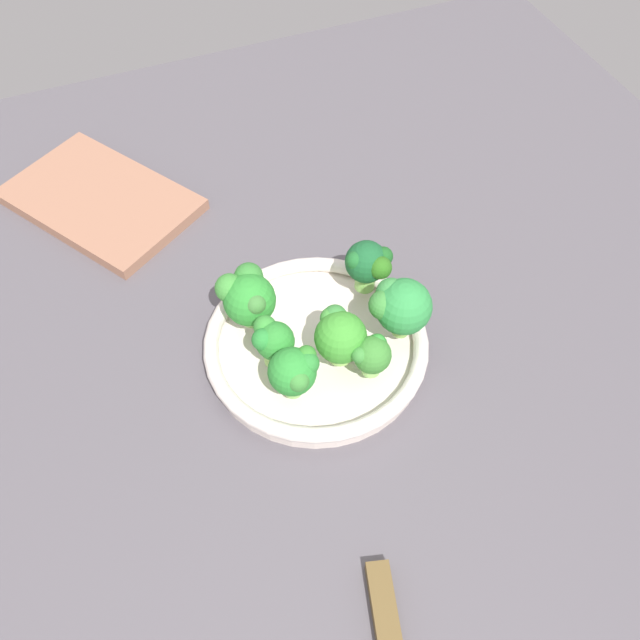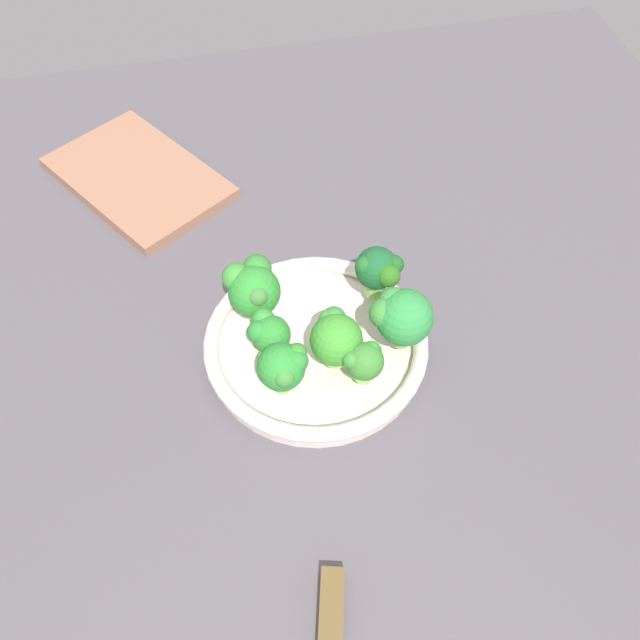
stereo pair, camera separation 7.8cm
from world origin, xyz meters
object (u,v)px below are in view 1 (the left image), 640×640
object	(u,v)px
broccoli_floret_5	(372,354)
cutting_board	(101,200)
broccoli_floret_1	(368,263)
bowl	(320,344)
broccoli_floret_0	(247,296)
broccoli_floret_4	(399,304)
broccoli_floret_3	(272,339)
broccoli_floret_2	(340,335)
broccoli_floret_6	(295,371)

from	to	relation	value
broccoli_floret_5	cutting_board	distance (cm)	46.04
broccoli_floret_1	bowl	bearing A→B (deg)	120.81
broccoli_floret_0	broccoli_floret_4	size ratio (longest dim) A/B	0.91
broccoli_floret_3	cutting_board	world-z (taller)	broccoli_floret_3
broccoli_floret_5	broccoli_floret_1	bearing A→B (deg)	-21.74
broccoli_floret_2	cutting_board	bearing A→B (deg)	27.71
broccoli_floret_1	cutting_board	world-z (taller)	broccoli_floret_1
broccoli_floret_2	broccoli_floret_5	bearing A→B (deg)	-142.30
broccoli_floret_2	broccoli_floret_5	xyz separation A→B (cm)	(-3.12, -2.41, -0.49)
broccoli_floret_4	broccoli_floret_6	bearing A→B (deg)	104.41
bowl	cutting_board	distance (cm)	38.69
broccoli_floret_0	broccoli_floret_1	xyz separation A→B (cm)	(-0.77, -14.19, 0.32)
broccoli_floret_5	broccoli_floret_4	bearing A→B (deg)	-51.53
bowl	broccoli_floret_1	bearing A→B (deg)	-59.19
broccoli_floret_0	cutting_board	bearing A→B (deg)	22.72
broccoli_floret_2	cutting_board	world-z (taller)	broccoli_floret_2
broccoli_floret_2	broccoli_floret_3	distance (cm)	7.22
bowl	cutting_board	bearing A→B (deg)	28.44
broccoli_floret_0	broccoli_floret_4	world-z (taller)	broccoli_floret_4
broccoli_floret_1	broccoli_floret_3	size ratio (longest dim) A/B	1.20
broccoli_floret_3	broccoli_floret_6	size ratio (longest dim) A/B	0.89
broccoli_floret_2	cutting_board	distance (cm)	42.24
bowl	broccoli_floret_6	distance (cm)	9.37
broccoli_floret_0	broccoli_floret_4	distance (cm)	16.63
broccoli_floret_3	broccoli_floret_4	xyz separation A→B (cm)	(-1.57, -14.09, 1.17)
broccoli_floret_0	broccoli_floret_2	distance (cm)	11.27
broccoli_floret_1	broccoli_floret_2	bearing A→B (deg)	138.75
broccoli_floret_1	broccoli_floret_6	distance (cm)	16.51
broccoli_floret_6	broccoli_floret_5	bearing A→B (deg)	-92.70
broccoli_floret_1	broccoli_floret_2	distance (cm)	10.21
bowl	broccoli_floret_3	world-z (taller)	broccoli_floret_3
broccoli_floret_3	cutting_board	bearing A→B (deg)	19.94
broccoli_floret_0	broccoli_floret_5	xyz separation A→B (cm)	(-11.55, -9.89, -0.92)
cutting_board	broccoli_floret_1	bearing A→B (deg)	-138.32
broccoli_floret_2	broccoli_floret_4	size ratio (longest dim) A/B	0.84
broccoli_floret_4	broccoli_floret_2	bearing A→B (deg)	95.63
broccoli_floret_2	broccoli_floret_3	bearing A→B (deg)	71.53
broccoli_floret_5	cutting_board	bearing A→B (deg)	28.57
broccoli_floret_1	broccoli_floret_2	xyz separation A→B (cm)	(-7.65, 6.71, -0.75)
broccoli_floret_1	broccoli_floret_5	xyz separation A→B (cm)	(-10.78, 4.30, -1.24)
broccoli_floret_2	bowl	bearing A→B (deg)	18.82
broccoli_floret_5	broccoli_floret_6	distance (cm)	8.59
broccoli_floret_2	broccoli_floret_3	world-z (taller)	broccoli_floret_2
broccoli_floret_1	broccoli_floret_5	bearing A→B (deg)	158.26
broccoli_floret_2	broccoli_floret_1	bearing A→B (deg)	-41.25
broccoli_floret_1	broccoli_floret_6	size ratio (longest dim) A/B	1.07
bowl	broccoli_floret_4	size ratio (longest dim) A/B	3.34
broccoli_floret_3	cutting_board	xyz separation A→B (cm)	(34.76, 12.61, -5.76)
broccoli_floret_0	broccoli_floret_3	xyz separation A→B (cm)	(-6.14, -0.63, -0.46)
broccoli_floret_2	broccoli_floret_6	world-z (taller)	same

